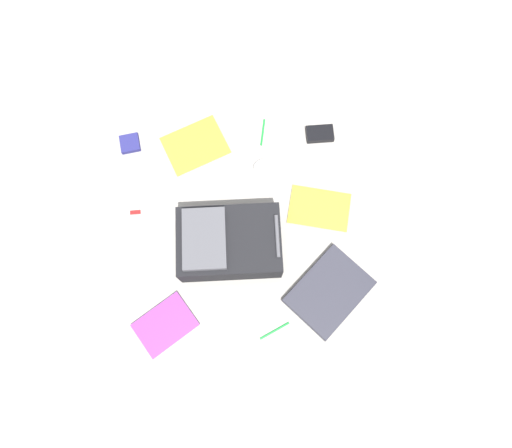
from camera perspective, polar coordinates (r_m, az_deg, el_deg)
name	(u,v)px	position (r m, az deg, el deg)	size (l,w,h in m)	color
ground_plane	(246,228)	(2.11, -1.16, -0.51)	(3.59, 3.59, 0.00)	gray
backpack	(228,243)	(2.00, -3.43, -2.30)	(0.30, 0.44, 0.21)	black
laptop	(329,291)	(2.06, 8.82, -8.05)	(0.41, 0.42, 0.03)	#24242C
book_comic	(165,325)	(2.07, -10.94, -11.89)	(0.27, 0.29, 0.02)	silver
book_manual	(319,209)	(2.14, 7.62, 1.87)	(0.24, 0.30, 0.01)	silver
book_blue	(195,146)	(2.24, -7.35, 9.31)	(0.30, 0.33, 0.02)	silver
computer_mouse	(265,165)	(2.18, 1.11, 7.13)	(0.07, 0.11, 0.03)	silver
power_brick	(320,134)	(2.27, 7.69, 10.74)	(0.08, 0.13, 0.03)	black
pen_black	(274,331)	(2.04, 2.23, -12.76)	(0.01, 0.01, 0.14)	#198C33
pen_blue	(262,132)	(2.26, 0.79, 11.04)	(0.01, 0.01, 0.13)	#198C33
earbud_pouch	(130,143)	(2.30, -15.02, 9.38)	(0.09, 0.09, 0.02)	navy
usb_stick	(135,212)	(2.19, -14.41, 1.39)	(0.02, 0.05, 0.01)	#B21919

